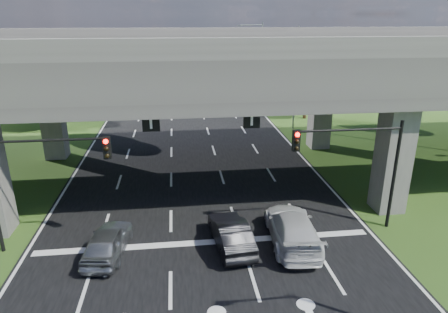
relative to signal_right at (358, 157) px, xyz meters
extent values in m
plane|color=#2C4817|center=(-7.82, -3.94, -4.19)|extent=(160.00, 160.00, 0.00)
cube|color=black|center=(-7.82, 6.06, -4.17)|extent=(18.00, 120.00, 0.03)
cube|color=#393734|center=(-7.82, 8.06, 3.81)|extent=(80.00, 15.00, 2.00)
cube|color=#5E5B56|center=(-7.82, 0.81, 5.31)|extent=(80.00, 0.50, 1.00)
cube|color=#5E5B56|center=(-7.82, 15.31, 5.31)|extent=(80.00, 0.50, 1.00)
cube|color=#5E5B56|center=(-18.82, 14.06, -0.69)|extent=(1.60, 1.60, 7.00)
cube|color=#5E5B56|center=(3.18, 2.06, -0.69)|extent=(1.60, 1.60, 7.00)
cube|color=#5E5B56|center=(3.18, 14.06, -0.69)|extent=(1.60, 1.60, 7.00)
cube|color=black|center=(-10.32, 1.06, 1.81)|extent=(0.85, 0.06, 0.85)
cube|color=black|center=(-5.32, 1.06, 1.81)|extent=(0.85, 0.06, 0.85)
cylinder|color=black|center=(2.18, 0.06, -1.19)|extent=(0.18, 0.18, 6.00)
cylinder|color=black|center=(-0.57, 0.06, 1.41)|extent=(5.50, 0.12, 0.12)
cube|color=black|center=(-3.32, -0.12, 1.01)|extent=(0.35, 0.28, 1.05)
sphere|color=#FF0C05|center=(-3.32, -0.28, 1.36)|extent=(0.22, 0.22, 0.22)
cylinder|color=black|center=(-15.07, 0.06, 1.41)|extent=(5.50, 0.12, 0.12)
cube|color=black|center=(-12.32, -0.12, 1.01)|extent=(0.35, 0.28, 1.05)
sphere|color=#FF0C05|center=(-12.32, -0.28, 1.36)|extent=(0.22, 0.22, 0.22)
cylinder|color=gray|center=(2.68, 20.06, 0.81)|extent=(0.16, 0.16, 10.00)
cylinder|color=gray|center=(1.18, 20.06, 5.51)|extent=(3.00, 0.10, 0.10)
cube|color=gray|center=(-0.32, 20.06, 5.41)|extent=(0.60, 0.25, 0.18)
cylinder|color=gray|center=(2.68, 36.06, 0.81)|extent=(0.16, 0.16, 10.00)
cylinder|color=gray|center=(1.18, 36.06, 5.51)|extent=(3.00, 0.10, 0.10)
cube|color=gray|center=(-0.32, 36.06, 5.41)|extent=(0.60, 0.25, 0.18)
cylinder|color=black|center=(-21.82, 22.06, -2.54)|extent=(0.36, 0.36, 3.30)
sphere|color=#1C5516|center=(-21.82, 22.06, 0.46)|extent=(4.50, 4.50, 4.50)
sphere|color=#1C5516|center=(-21.42, 21.76, 1.81)|extent=(3.60, 3.60, 3.60)
sphere|color=#1C5516|center=(-22.12, 22.46, -0.44)|extent=(3.30, 3.30, 3.30)
cylinder|color=black|center=(-24.82, 30.06, -2.76)|extent=(0.36, 0.36, 2.86)
sphere|color=#1C5516|center=(-24.82, 30.06, -0.16)|extent=(3.90, 3.90, 3.90)
sphere|color=#1C5516|center=(-24.42, 29.76, 1.01)|extent=(3.12, 3.12, 3.12)
sphere|color=#1C5516|center=(-25.12, 30.46, -0.94)|extent=(2.86, 2.86, 2.86)
cylinder|color=black|center=(-20.82, 38.06, -2.43)|extent=(0.36, 0.36, 3.52)
sphere|color=#1C5516|center=(-20.82, 38.06, 0.77)|extent=(4.80, 4.80, 4.80)
sphere|color=#1C5516|center=(-20.42, 37.76, 2.21)|extent=(3.84, 3.84, 3.84)
sphere|color=#1C5516|center=(-21.12, 38.46, -0.19)|extent=(3.52, 3.52, 3.52)
cylinder|color=black|center=(5.18, 24.06, -2.65)|extent=(0.36, 0.36, 3.08)
sphere|color=#1C5516|center=(5.18, 24.06, 0.15)|extent=(4.20, 4.20, 4.20)
sphere|color=#1C5516|center=(5.58, 23.76, 1.41)|extent=(3.36, 3.36, 3.36)
sphere|color=#1C5516|center=(4.88, 24.46, -0.69)|extent=(3.08, 3.08, 3.08)
cylinder|color=black|center=(8.18, 32.06, -2.76)|extent=(0.36, 0.36, 2.86)
sphere|color=#1C5516|center=(8.18, 32.06, -0.16)|extent=(3.90, 3.90, 3.90)
sphere|color=#1C5516|center=(8.58, 31.76, 1.01)|extent=(3.12, 3.12, 3.12)
sphere|color=#1C5516|center=(7.88, 32.46, -0.94)|extent=(2.86, 2.86, 2.86)
cylinder|color=black|center=(4.18, 40.06, -2.54)|extent=(0.36, 0.36, 3.30)
sphere|color=#1C5516|center=(4.18, 40.06, 0.46)|extent=(4.50, 4.50, 4.50)
sphere|color=#1C5516|center=(4.58, 39.76, 1.81)|extent=(3.60, 3.60, 3.60)
sphere|color=#1C5516|center=(3.88, 40.46, -0.44)|extent=(3.30, 3.30, 3.30)
imported|color=#919498|center=(-12.59, -0.94, -3.44)|extent=(2.25, 4.41, 1.44)
imported|color=black|center=(-6.63, -0.94, -3.43)|extent=(1.99, 4.54, 1.45)
imported|color=#BCBCBC|center=(-3.49, -0.94, -3.35)|extent=(2.69, 5.72, 1.61)
camera|label=1|loc=(-9.07, -18.12, 6.83)|focal=32.00mm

